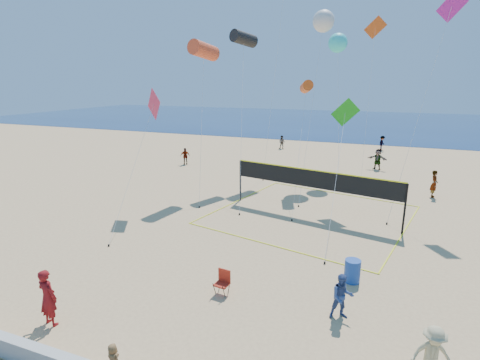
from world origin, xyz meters
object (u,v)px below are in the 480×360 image
(woman, at_px, (48,297))
(camp_chair, at_px, (223,281))
(volleyball_net, at_px, (313,184))
(trash_barrel, at_px, (352,271))

(woman, relative_size, camp_chair, 1.88)
(camp_chair, xyz_separation_m, volleyball_net, (1.40, 9.11, 1.31))
(volleyball_net, bearing_deg, trash_barrel, -55.03)
(camp_chair, relative_size, volleyball_net, 0.08)
(trash_barrel, bearing_deg, camp_chair, -149.33)
(woman, distance_m, volleyball_net, 13.86)
(volleyball_net, bearing_deg, woman, -101.94)
(camp_chair, bearing_deg, trash_barrel, 37.58)
(trash_barrel, bearing_deg, woman, -144.67)
(camp_chair, xyz_separation_m, trash_barrel, (4.18, 2.48, -0.06))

